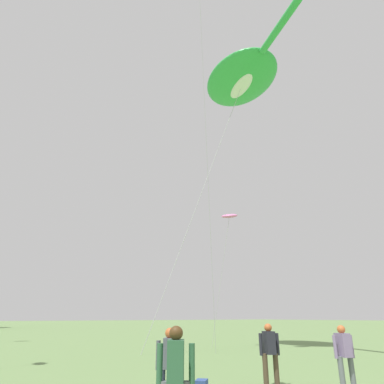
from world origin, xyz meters
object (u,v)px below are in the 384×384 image
object	(u,v)px
person_navy_jacket	(344,352)
person_tall_center	(176,374)
person_photographer	(169,362)
person_grey_haired_man	(270,350)
small_kite_tiny_distant	(229,217)
big_show_kite	(242,79)

from	to	relation	value
person_navy_jacket	person_tall_center	size ratio (longest dim) A/B	0.95
person_navy_jacket	person_tall_center	distance (m)	5.02
person_photographer	person_tall_center	xyz separation A→B (m)	(-0.78, -1.43, 0.04)
person_grey_haired_man	small_kite_tiny_distant	size ratio (longest dim) A/B	0.20
person_grey_haired_man	small_kite_tiny_distant	xyz separation A→B (m)	(5.89, 7.98, 6.06)
person_grey_haired_man	person_photographer	size ratio (longest dim) A/B	1.02
person_photographer	big_show_kite	bearing A→B (deg)	-15.70
big_show_kite	person_photographer	size ratio (longest dim) A/B	11.25
person_grey_haired_man	person_photographer	bearing A→B (deg)	126.19
person_navy_jacket	person_tall_center	bearing A→B (deg)	121.49
big_show_kite	person_photographer	distance (m)	17.59
big_show_kite	person_navy_jacket	bearing A→B (deg)	166.29
person_navy_jacket	person_tall_center	world-z (taller)	person_tall_center
person_navy_jacket	person_grey_haired_man	bearing A→B (deg)	61.34
person_tall_center	small_kite_tiny_distant	bearing A→B (deg)	-9.46
small_kite_tiny_distant	person_navy_jacket	bearing A→B (deg)	113.74
person_navy_jacket	person_grey_haired_man	distance (m)	1.66
person_navy_jacket	person_grey_haired_man	xyz separation A→B (m)	(-1.02, 1.31, 0.02)
person_photographer	person_navy_jacket	bearing A→B (deg)	-62.26
big_show_kite	person_tall_center	xyz separation A→B (m)	(-9.36, -7.86, -13.91)
person_navy_jacket	small_kite_tiny_distant	world-z (taller)	small_kite_tiny_distant
person_photographer	small_kite_tiny_distant	distance (m)	13.87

